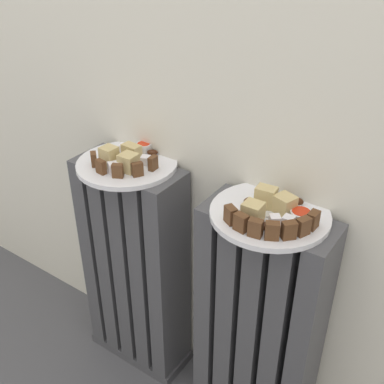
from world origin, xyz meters
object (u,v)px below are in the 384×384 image
radiator_right (258,330)px  plate_right (270,214)px  plate_left (127,164)px  jam_bowl_left (144,147)px  radiator_left (136,270)px  jam_bowl_right (301,215)px  fork (271,221)px

radiator_right → plate_right: 0.34m
plate_left → jam_bowl_left: size_ratio=6.37×
radiator_left → radiator_right: 0.39m
jam_bowl_right → jam_bowl_left: bearing=172.4°
plate_left → jam_bowl_left: jam_bowl_left is taller
jam_bowl_left → fork: (0.41, -0.10, -0.01)m
plate_left → plate_right: 0.39m
radiator_left → jam_bowl_left: size_ratio=16.86×
plate_right → jam_bowl_left: (-0.39, 0.07, 0.02)m
radiator_left → plate_right: (0.39, -0.00, 0.34)m
radiator_right → plate_left: 0.52m
plate_left → fork: fork is taller
plate_right → jam_bowl_right: jam_bowl_right is taller
jam_bowl_left → jam_bowl_right: (0.46, -0.06, -0.00)m
radiator_left → jam_bowl_right: size_ratio=14.91×
fork → radiator_right: bearing=118.4°
radiator_left → jam_bowl_right: 0.58m
plate_right → jam_bowl_right: 0.07m
jam_bowl_right → fork: 0.06m
jam_bowl_right → plate_right: bearing=-173.2°
jam_bowl_left → fork: jam_bowl_left is taller
radiator_left → plate_right: bearing=-0.0°
plate_left → jam_bowl_right: 0.46m
jam_bowl_left → jam_bowl_right: jam_bowl_left is taller
radiator_right → fork: bearing=-61.6°
plate_left → jam_bowl_left: 0.07m
plate_left → plate_right: size_ratio=1.00×
radiator_left → fork: (0.41, -0.03, 0.35)m
jam_bowl_right → fork: bearing=-137.7°
radiator_left → plate_left: (0.00, -0.00, 0.34)m
radiator_left → plate_left: plate_left is taller
radiator_right → fork: fork is taller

